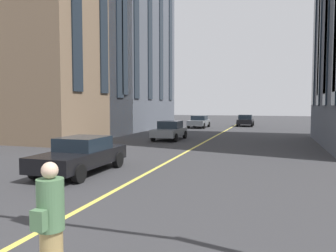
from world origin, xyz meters
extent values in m
cube|color=#D8C64C|center=(20.00, 0.00, 0.00)|extent=(80.00, 0.16, 0.01)
cube|color=black|center=(39.99, -1.35, 0.57)|extent=(3.90, 1.75, 0.55)
cube|color=#19232D|center=(39.80, -1.35, 1.12)|extent=(1.64, 1.54, 0.55)
cylinder|color=black|center=(41.28, -0.51, 0.30)|extent=(0.60, 0.21, 0.60)
cylinder|color=black|center=(41.28, -2.19, 0.30)|extent=(0.60, 0.21, 0.60)
cylinder|color=black|center=(38.71, -0.51, 0.30)|extent=(0.60, 0.21, 0.60)
cylinder|color=black|center=(38.71, -2.19, 0.30)|extent=(0.60, 0.21, 0.60)
cube|color=slate|center=(22.35, 2.80, 0.57)|extent=(3.90, 1.75, 0.55)
cube|color=#19232D|center=(22.55, 2.80, 1.12)|extent=(1.64, 1.54, 0.55)
cylinder|color=black|center=(21.07, 1.96, 0.30)|extent=(0.60, 0.21, 0.60)
cylinder|color=black|center=(21.07, 3.64, 0.30)|extent=(0.60, 0.21, 0.60)
cylinder|color=black|center=(23.64, 1.96, 0.30)|extent=(0.60, 0.21, 0.60)
cylinder|color=black|center=(23.64, 3.64, 0.30)|extent=(0.60, 0.21, 0.60)
cube|color=black|center=(9.84, 2.44, 0.59)|extent=(4.40, 1.80, 0.55)
cube|color=#19232D|center=(10.06, 2.44, 1.12)|extent=(1.85, 1.58, 0.50)
cylinder|color=black|center=(8.39, 1.58, 0.32)|extent=(0.64, 0.22, 0.64)
cylinder|color=black|center=(8.39, 3.31, 0.32)|extent=(0.64, 0.22, 0.64)
cylinder|color=black|center=(11.29, 1.58, 0.32)|extent=(0.64, 0.22, 0.64)
cylinder|color=black|center=(11.29, 3.31, 0.32)|extent=(0.64, 0.22, 0.64)
cube|color=slate|center=(35.73, 3.49, 0.59)|extent=(4.40, 1.80, 0.55)
cube|color=#19232D|center=(35.95, 3.49, 1.12)|extent=(1.85, 1.58, 0.50)
cylinder|color=black|center=(34.28, 2.63, 0.32)|extent=(0.64, 0.22, 0.64)
cylinder|color=black|center=(34.28, 4.36, 0.32)|extent=(0.64, 0.22, 0.64)
cylinder|color=black|center=(37.18, 2.63, 0.32)|extent=(0.64, 0.22, 0.64)
cylinder|color=black|center=(37.18, 4.36, 0.32)|extent=(0.64, 0.22, 0.64)
cylinder|color=#4C724C|center=(2.76, -1.61, 1.22)|extent=(0.38, 0.38, 0.73)
sphere|color=beige|center=(2.76, -1.61, 1.70)|extent=(0.24, 0.24, 0.24)
cube|color=#4C724C|center=(2.51, -1.61, 1.08)|extent=(0.12, 0.20, 0.28)
cube|color=#565B66|center=(30.60, 13.72, 11.37)|extent=(17.42, 12.45, 22.73)
cube|color=#19232D|center=(27.12, 7.45, 11.82)|extent=(1.10, 0.10, 17.28)
cube|color=#19232D|center=(30.60, 7.45, 11.82)|extent=(1.10, 0.10, 17.28)
cube|color=#19232D|center=(34.09, 7.45, 11.82)|extent=(1.10, 0.10, 17.28)
cube|color=#19232D|center=(37.57, 7.45, 11.82)|extent=(1.10, 0.10, 17.28)
cube|color=#19232D|center=(23.52, -7.45, 9.57)|extent=(1.10, 0.10, 13.99)
cube|color=#19232D|center=(26.63, -7.45, 9.57)|extent=(1.10, 0.10, 13.99)
camera|label=1|loc=(-1.07, -4.56, 2.62)|focal=35.32mm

